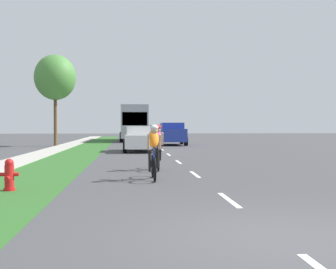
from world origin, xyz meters
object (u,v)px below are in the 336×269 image
Objects in this scene: cyclist_lead at (154,152)px; suv_blue at (172,133)px; street_tree_near at (55,78)px; pickup_black at (156,131)px; fire_hydrant_red at (9,175)px; sedan_white at (140,139)px; bus_silver at (134,122)px; cyclist_trailing at (157,147)px.

suv_blue is at bearing 83.05° from cyclist_lead.
pickup_black is at bearing 72.98° from street_tree_near.
fire_hydrant_red is 0.15× the size of pickup_black.
pickup_black is (3.24, 37.85, 0.06)m from sedan_white.
cyclist_lead is 0.15× the size of bus_silver.
fire_hydrant_red is 0.44× the size of cyclist_trailing.
cyclist_trailing is at bearing -69.82° from street_tree_near.
fire_hydrant_red is 5.84m from cyclist_trailing.
suv_blue is 0.92× the size of pickup_black.
street_tree_near is at bearing 131.37° from sedan_white.
street_tree_near reaches higher than cyclist_trailing.
bus_silver is at bearing 90.48° from cyclist_lead.
pickup_black is (0.47, 29.40, -0.12)m from suv_blue.
fire_hydrant_red is 0.16× the size of suv_blue.
cyclist_lead is 2.69m from cyclist_trailing.
suv_blue is at bearing -73.54° from bus_silver.
cyclist_lead is 0.37× the size of suv_blue.
suv_blue is 0.68× the size of street_tree_near.
suv_blue is (6.21, 23.67, 0.58)m from fire_hydrant_red.
suv_blue reaches higher than cyclist_lead.
suv_blue reaches higher than cyclist_trailing.
cyclist_trailing is (0.27, 2.67, 0.00)m from cyclist_lead.
bus_silver is 1.68× the size of street_tree_near.
fire_hydrant_red is at bearing -97.18° from pickup_black.
cyclist_trailing is (3.81, 4.40, 0.44)m from fire_hydrant_red.
cyclist_lead is at bearing 26.08° from fire_hydrant_red.
pickup_black is at bearing 86.62° from cyclist_trailing.
street_tree_near is (-2.75, 22.25, 4.79)m from fire_hydrant_red.
pickup_black is (6.68, 53.07, 0.46)m from fire_hydrant_red.
sedan_white is at bearing -89.46° from bus_silver.
sedan_white is at bearing 77.24° from fire_hydrant_red.
bus_silver is at bearing 62.14° from street_tree_near.
sedan_white reaches higher than fire_hydrant_red.
cyclist_trailing is at bearing 49.15° from fire_hydrant_red.
fire_hydrant_red is at bearing -130.85° from cyclist_trailing.
suv_blue is at bearing 75.30° from fire_hydrant_red.
cyclist_trailing is 29.26m from bus_silver.
fire_hydrant_red is 24.48m from suv_blue.
sedan_white is 18.46m from bus_silver.
fire_hydrant_red is 0.18× the size of sedan_white.
suv_blue is (2.40, 19.27, 0.14)m from cyclist_trailing.
pickup_black reaches higher than cyclist_lead.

